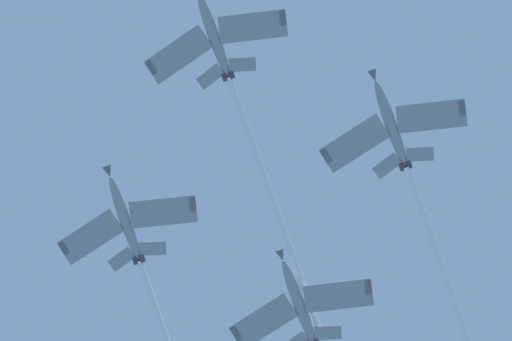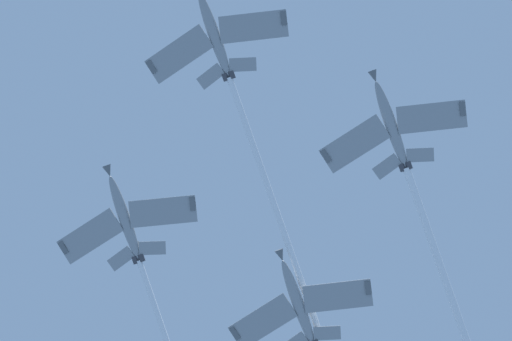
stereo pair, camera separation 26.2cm
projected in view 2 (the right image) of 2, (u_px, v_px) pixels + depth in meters
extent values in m
ellipsoid|color=gray|center=(214.00, 35.00, 145.78)|extent=(11.91, 3.65, 5.10)
ellipsoid|color=black|center=(209.00, 20.00, 146.33)|extent=(3.07, 1.50, 1.74)
cube|color=gray|center=(253.00, 27.00, 145.03)|extent=(4.08, 9.22, 1.33)
cube|color=#595E60|center=(284.00, 18.00, 144.64)|extent=(1.79, 0.82, 0.69)
cube|color=gray|center=(179.00, 54.00, 146.36)|extent=(6.85, 9.64, 1.33)
cube|color=#595E60|center=(151.00, 67.00, 147.00)|extent=(1.88, 1.35, 0.69)
cube|color=gray|center=(243.00, 65.00, 145.59)|extent=(2.24, 3.81, 0.72)
cube|color=gray|center=(211.00, 76.00, 146.16)|extent=(3.25, 4.00, 0.72)
cube|color=#595E60|center=(228.00, 69.00, 147.26)|extent=(3.15, 0.73, 3.42)
cylinder|color=#38383D|center=(232.00, 75.00, 145.74)|extent=(1.32, 1.00, 1.08)
cylinder|color=#38383D|center=(225.00, 77.00, 145.85)|extent=(1.32, 1.00, 1.08)
cylinder|color=white|center=(275.00, 208.00, 146.16)|extent=(34.74, 7.02, 12.50)
ellipsoid|color=gray|center=(391.00, 125.00, 144.19)|extent=(11.88, 3.62, 5.23)
cone|color=#595E60|center=(374.00, 76.00, 144.13)|extent=(2.08, 1.51, 1.66)
ellipsoid|color=black|center=(386.00, 110.00, 144.77)|extent=(3.07, 1.50, 1.77)
cube|color=gray|center=(432.00, 117.00, 143.43)|extent=(4.08, 9.22, 1.37)
cube|color=#595E60|center=(463.00, 109.00, 143.04)|extent=(1.78, 0.82, 0.70)
cube|color=gray|center=(355.00, 144.00, 144.76)|extent=(6.83, 9.63, 1.37)
cube|color=#595E60|center=(326.00, 156.00, 145.39)|extent=(1.87, 1.35, 0.70)
cube|color=gray|center=(420.00, 155.00, 143.95)|extent=(2.24, 3.81, 0.74)
cube|color=gray|center=(387.00, 166.00, 144.52)|extent=(3.24, 4.00, 0.74)
cube|color=#595E60|center=(403.00, 159.00, 145.62)|extent=(3.17, 0.73, 3.43)
cylinder|color=#38383D|center=(409.00, 165.00, 144.08)|extent=(1.33, 1.00, 1.08)
cylinder|color=#38383D|center=(402.00, 168.00, 144.20)|extent=(1.33, 1.00, 1.08)
cylinder|color=white|center=(458.00, 318.00, 144.32)|extent=(39.34, 7.92, 14.68)
ellipsoid|color=gray|center=(125.00, 218.00, 148.06)|extent=(11.90, 3.53, 5.15)
cone|color=#595E60|center=(108.00, 171.00, 147.95)|extent=(2.07, 1.50, 1.65)
ellipsoid|color=black|center=(120.00, 203.00, 148.62)|extent=(3.07, 1.47, 1.75)
cube|color=gray|center=(163.00, 211.00, 147.33)|extent=(4.16, 9.24, 1.35)
cube|color=#595E60|center=(192.00, 204.00, 146.95)|extent=(1.79, 0.83, 0.69)
cube|color=gray|center=(90.00, 236.00, 148.62)|extent=(6.78, 9.64, 1.35)
cube|color=#595E60|center=(63.00, 248.00, 149.25)|extent=(1.88, 1.34, 0.69)
cube|color=gray|center=(152.00, 248.00, 147.87)|extent=(2.27, 3.82, 0.73)
cube|color=gray|center=(121.00, 259.00, 148.43)|extent=(3.22, 4.00, 0.73)
cube|color=#595E60|center=(138.00, 251.00, 149.53)|extent=(3.16, 0.70, 3.42)
cylinder|color=#38383D|center=(142.00, 258.00, 148.01)|extent=(1.32, 0.99, 1.08)
cylinder|color=#38383D|center=(135.00, 260.00, 148.12)|extent=(1.32, 0.99, 1.08)
ellipsoid|color=gray|center=(298.00, 303.00, 145.72)|extent=(11.86, 3.75, 5.27)
cone|color=#595E60|center=(281.00, 256.00, 145.70)|extent=(2.10, 1.53, 1.66)
ellipsoid|color=black|center=(293.00, 287.00, 146.31)|extent=(3.07, 1.53, 1.78)
cube|color=gray|center=(338.00, 296.00, 144.94)|extent=(3.98, 9.19, 1.38)
cube|color=#595E60|center=(368.00, 288.00, 144.53)|extent=(1.78, 0.80, 0.71)
cube|color=gray|center=(263.00, 322.00, 146.31)|extent=(6.90, 9.62, 1.38)
cube|color=#595E60|center=(235.00, 333.00, 146.95)|extent=(1.87, 1.36, 0.71)
cube|color=gray|center=(327.00, 333.00, 145.44)|extent=(2.20, 3.79, 0.75)
cube|color=#595E60|center=(311.00, 335.00, 147.13)|extent=(3.17, 0.77, 3.44)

